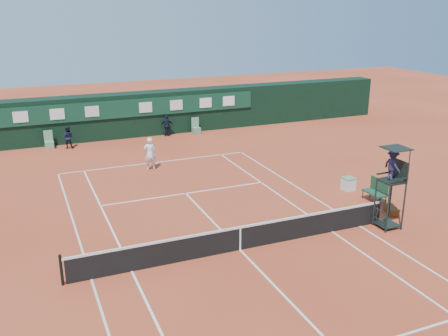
# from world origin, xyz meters

# --- Properties ---
(ground) EXTENTS (90.00, 90.00, 0.00)m
(ground) POSITION_xyz_m (0.00, 0.00, 0.00)
(ground) COLOR #B5482A
(ground) RESTS_ON ground
(court_lines) EXTENTS (11.05, 23.85, 0.01)m
(court_lines) POSITION_xyz_m (0.00, 0.00, 0.01)
(court_lines) COLOR silver
(court_lines) RESTS_ON ground
(tennis_net) EXTENTS (12.90, 0.10, 1.10)m
(tennis_net) POSITION_xyz_m (0.00, 0.00, 0.51)
(tennis_net) COLOR black
(tennis_net) RESTS_ON ground
(back_wall) EXTENTS (40.00, 1.65, 3.00)m
(back_wall) POSITION_xyz_m (0.00, 18.74, 1.51)
(back_wall) COLOR black
(back_wall) RESTS_ON ground
(linesman_chair_left) EXTENTS (0.55, 0.50, 1.15)m
(linesman_chair_left) POSITION_xyz_m (-5.50, 17.48, 0.32)
(linesman_chair_left) COLOR #5D8E6A
(linesman_chair_left) RESTS_ON ground
(linesman_chair_right) EXTENTS (0.55, 0.50, 1.15)m
(linesman_chair_right) POSITION_xyz_m (4.50, 17.48, 0.32)
(linesman_chair_right) COLOR #558363
(linesman_chair_right) RESTS_ON ground
(umpire_chair) EXTENTS (0.96, 0.95, 3.42)m
(umpire_chair) POSITION_xyz_m (6.44, -0.51, 2.46)
(umpire_chair) COLOR black
(umpire_chair) RESTS_ON ground
(player_bench) EXTENTS (0.56, 1.20, 1.10)m
(player_bench) POSITION_xyz_m (7.88, 1.97, 0.60)
(player_bench) COLOR #1A422D
(player_bench) RESTS_ON ground
(tennis_bag) EXTENTS (0.64, 0.95, 0.33)m
(tennis_bag) POSITION_xyz_m (7.57, 0.54, 0.16)
(tennis_bag) COLOR black
(tennis_bag) RESTS_ON ground
(cooler) EXTENTS (0.57, 0.57, 0.65)m
(cooler) POSITION_xyz_m (7.63, 3.77, 0.33)
(cooler) COLOR silver
(cooler) RESTS_ON ground
(tennis_ball) EXTENTS (0.07, 0.07, 0.07)m
(tennis_ball) POSITION_xyz_m (3.77, 6.31, 0.03)
(tennis_ball) COLOR #B8D130
(tennis_ball) RESTS_ON ground
(player) EXTENTS (0.71, 0.50, 1.86)m
(player) POSITION_xyz_m (-0.62, 10.71, 0.93)
(player) COLOR white
(player) RESTS_ON ground
(ball_kid_left) EXTENTS (0.85, 0.76, 1.44)m
(ball_kid_left) POSITION_xyz_m (-4.35, 17.04, 0.72)
(ball_kid_left) COLOR black
(ball_kid_left) RESTS_ON ground
(ball_kid_right) EXTENTS (0.91, 0.44, 1.49)m
(ball_kid_right) POSITION_xyz_m (2.39, 17.60, 0.75)
(ball_kid_right) COLOR black
(ball_kid_right) RESTS_ON ground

